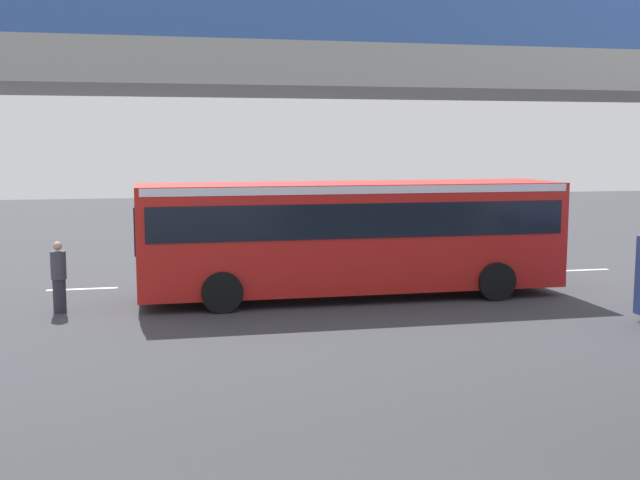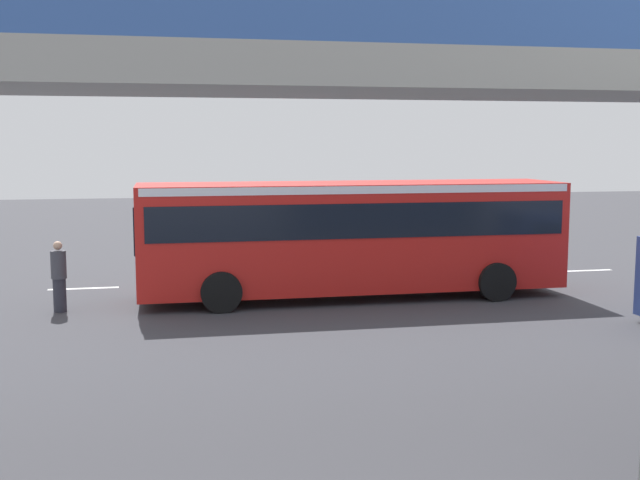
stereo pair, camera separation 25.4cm
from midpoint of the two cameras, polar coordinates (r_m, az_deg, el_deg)
The scene contains 10 objects.
ground at distance 22.38m, azimuth 3.08°, elevation -3.76°, with size 80.00×80.00×0.00m, color #38383D.
city_bus at distance 21.26m, azimuth 2.02°, elevation 0.80°, with size 11.54×2.85×3.15m.
pedestrian at distance 20.54m, azimuth -18.91°, elevation -2.62°, with size 0.38×0.38×1.79m.
traffic_sign at distance 26.33m, azimuth 1.89°, elevation 2.05°, with size 0.08×0.60×2.80m.
lane_dash_leftmost at distance 27.36m, azimuth 18.31°, elevation -2.11°, with size 2.00×0.20×0.01m, color silver.
lane_dash_left at distance 25.58m, azimuth 10.55°, elevation -2.49°, with size 2.00×0.20×0.01m, color silver.
lane_dash_centre at distance 24.33m, azimuth 1.81°, elevation -2.86°, with size 2.00×0.20×0.01m, color silver.
lane_dash_right at distance 23.70m, azimuth -7.63°, elevation -3.19°, with size 2.00×0.20×0.01m, color silver.
lane_dash_rightmost at distance 23.74m, azimuth -17.31°, elevation -3.44°, with size 2.00×0.20×0.01m, color silver.
pedestrian_overpass at distance 11.63m, azimuth 17.97°, elevation 9.18°, with size 24.29×2.60×6.47m.
Camera 1 is at (5.91, 21.17, 4.24)m, focal length 43.71 mm.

